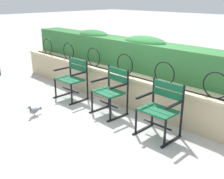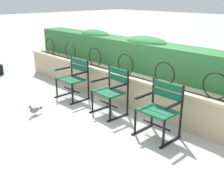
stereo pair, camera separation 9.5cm
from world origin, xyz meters
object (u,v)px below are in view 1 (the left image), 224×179
Objects in this scene: park_chair_centre at (112,90)px; park_chair_left at (73,78)px; park_chair_right at (161,108)px; pigeon_near_chairs at (34,110)px.

park_chair_left is at bearing -178.71° from park_chair_centre.
park_chair_right is 2.37m from pigeon_near_chairs.
park_chair_centre is at bearing 50.45° from pigeon_near_chairs.
park_chair_left is 2.32m from park_chair_right.
park_chair_right is at bearing -2.37° from park_chair_centre.
park_chair_right is at bearing -0.53° from park_chair_left.
park_chair_left reaches higher than pigeon_near_chairs.
park_chair_left is 2.96× the size of pigeon_near_chairs.
park_chair_left is 1.17m from pigeon_near_chairs.
park_chair_left is 0.99× the size of park_chair_right.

